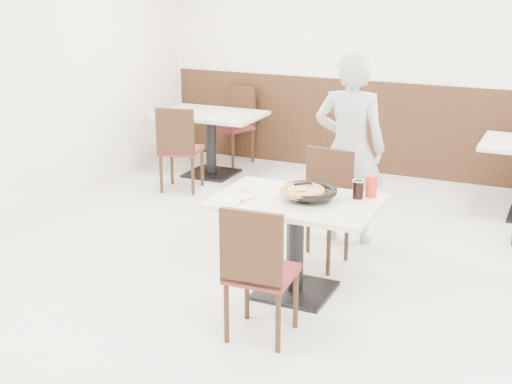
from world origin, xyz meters
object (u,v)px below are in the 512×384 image
at_px(chair_far, 319,210).
at_px(bg_table_left, 211,144).
at_px(pizza_pan, 309,194).
at_px(pizza, 302,193).
at_px(bg_chair_left_near, 181,148).
at_px(side_plate, 243,196).
at_px(bg_chair_left_far, 232,126).
at_px(diner_person, 350,149).
at_px(chair_near, 262,270).
at_px(cola_glass, 358,190).
at_px(red_cup, 371,186).
at_px(main_table, 296,247).

xyz_separation_m(chair_far, bg_table_left, (-2.06, 1.99, -0.10)).
distance_m(chair_far, bg_table_left, 2.86).
distance_m(pizza_pan, bg_table_left, 3.38).
height_order(pizza, bg_chair_left_near, bg_chair_left_near).
distance_m(side_plate, bg_chair_left_far, 3.75).
bearing_deg(bg_table_left, diner_person, -32.81).
relative_size(chair_near, bg_table_left, 0.79).
height_order(pizza_pan, bg_chair_left_near, bg_chair_left_near).
distance_m(cola_glass, diner_person, 1.08).
xyz_separation_m(pizza_pan, red_cup, (0.39, 0.25, 0.04)).
bearing_deg(main_table, chair_far, 93.44).
xyz_separation_m(main_table, bg_table_left, (-2.10, 2.59, 0.00)).
xyz_separation_m(pizza, bg_chair_left_near, (-2.16, 1.94, -0.34)).
distance_m(red_cup, bg_table_left, 3.48).
xyz_separation_m(chair_near, side_plate, (-0.42, 0.59, 0.28)).
relative_size(chair_near, pizza, 3.10).
xyz_separation_m(cola_glass, bg_chair_left_near, (-2.52, 1.72, -0.34)).
bearing_deg(chair_near, bg_chair_left_far, 115.52).
bearing_deg(bg_chair_left_near, side_plate, -62.04).
relative_size(bg_chair_left_near, bg_chair_left_far, 1.00).
xyz_separation_m(main_table, chair_far, (-0.04, 0.60, 0.10)).
height_order(chair_far, pizza_pan, chair_far).
height_order(main_table, red_cup, red_cup).
relative_size(cola_glass, bg_table_left, 0.11).
distance_m(pizza, red_cup, 0.53).
distance_m(chair_near, bg_chair_left_far, 4.45).
xyz_separation_m(pizza, cola_glass, (0.35, 0.22, 0.00)).
distance_m(chair_far, bg_chair_left_near, 2.47).
distance_m(chair_near, pizza_pan, 0.81).
relative_size(side_plate, bg_chair_left_near, 0.17).
distance_m(main_table, pizza, 0.44).
height_order(main_table, chair_near, chair_near).
bearing_deg(diner_person, pizza, 82.18).
bearing_deg(chair_far, red_cup, 154.98).
bearing_deg(cola_glass, pizza, -147.85).
bearing_deg(chair_near, side_plate, 121.84).
relative_size(chair_far, cola_glass, 7.31).
relative_size(bg_table_left, bg_chair_left_far, 1.26).
xyz_separation_m(red_cup, bg_chair_left_far, (-2.59, 2.90, -0.35)).
distance_m(main_table, side_plate, 0.55).
bearing_deg(red_cup, diner_person, 116.23).
bearing_deg(diner_person, pizza_pan, 84.05).
xyz_separation_m(main_table, chair_near, (0.03, -0.70, 0.10)).
xyz_separation_m(side_plate, bg_chair_left_near, (-1.74, 2.05, -0.28)).
distance_m(cola_glass, bg_chair_left_far, 3.91).
bearing_deg(cola_glass, pizza_pan, -150.97).
distance_m(chair_near, red_cup, 1.15).
bearing_deg(chair_near, cola_glass, 65.04).
height_order(cola_glass, bg_chair_left_near, bg_chair_left_near).
bearing_deg(chair_far, bg_chair_left_far, -45.36).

